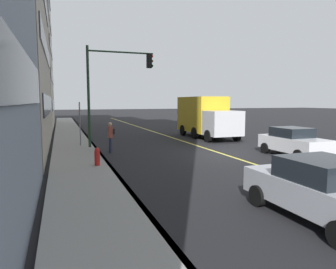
% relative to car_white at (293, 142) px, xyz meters
% --- Properties ---
extents(ground, '(200.00, 200.00, 0.00)m').
position_rel_car_white_xyz_m(ground, '(1.72, 3.28, -0.79)').
color(ground, black).
extents(sidewalk_slab, '(80.00, 2.58, 0.15)m').
position_rel_car_white_xyz_m(sidewalk_slab, '(1.72, 11.06, -0.71)').
color(sidewalk_slab, gray).
rests_on(sidewalk_slab, ground).
extents(curb_edge, '(80.00, 0.16, 0.15)m').
position_rel_car_white_xyz_m(curb_edge, '(1.72, 9.85, -0.71)').
color(curb_edge, slate).
rests_on(curb_edge, ground).
extents(lane_stripe_center, '(80.00, 0.16, 0.01)m').
position_rel_car_white_xyz_m(lane_stripe_center, '(1.72, 3.28, -0.78)').
color(lane_stripe_center, '#D8CC4C').
rests_on(lane_stripe_center, ground).
extents(car_white, '(3.93, 1.93, 1.54)m').
position_rel_car_white_xyz_m(car_white, '(0.00, 0.00, 0.00)').
color(car_white, silver).
rests_on(car_white, ground).
extents(car_silver, '(4.14, 2.05, 1.54)m').
position_rel_car_white_xyz_m(car_silver, '(-7.47, 5.74, -0.01)').
color(car_silver, '#A8AAB2').
rests_on(car_silver, ground).
extents(truck_yellow, '(7.06, 2.63, 3.32)m').
position_rel_car_white_xyz_m(truck_yellow, '(9.41, 0.60, 0.95)').
color(truck_yellow, silver).
rests_on(truck_yellow, ground).
extents(pedestrian_with_backpack, '(0.42, 0.37, 1.76)m').
position_rel_car_white_xyz_m(pedestrian_with_backpack, '(4.44, 9.13, 0.24)').
color(pedestrian_with_backpack, '#262D4C').
rests_on(pedestrian_with_backpack, ground).
extents(traffic_light_mast, '(0.28, 4.19, 6.28)m').
position_rel_car_white_xyz_m(traffic_light_mast, '(6.06, 8.66, 3.50)').
color(traffic_light_mast, '#1E3823').
rests_on(traffic_light_mast, ground).
extents(street_sign_post, '(0.60, 0.08, 2.90)m').
position_rel_car_white_xyz_m(street_sign_post, '(6.91, 10.67, 0.92)').
color(street_sign_post, slate).
rests_on(street_sign_post, ground).
extents(fire_hydrant, '(0.24, 0.24, 0.94)m').
position_rel_car_white_xyz_m(fire_hydrant, '(0.37, 10.37, -0.32)').
color(fire_hydrant, red).
rests_on(fire_hydrant, ground).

